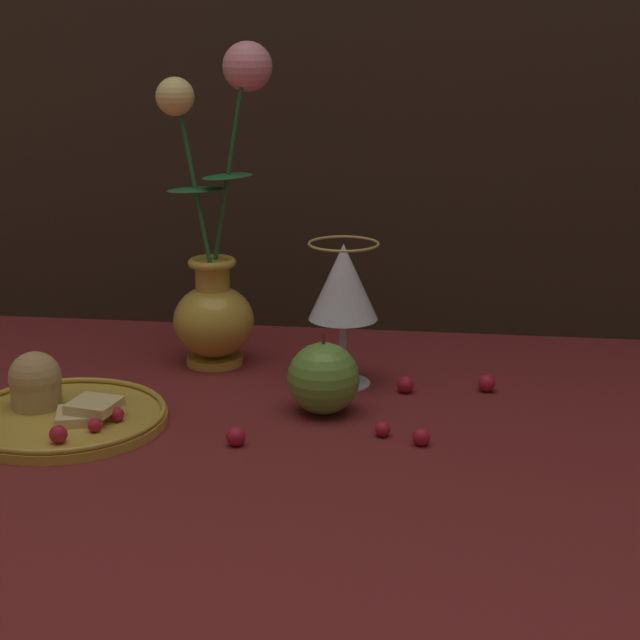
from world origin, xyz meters
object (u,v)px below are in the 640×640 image
object	(u,v)px
plate_with_pastries	(58,408)
apple_beside_vase	(323,378)
vase	(216,265)
wine_glass	(343,287)

from	to	relation	value
plate_with_pastries	apple_beside_vase	world-z (taller)	apple_beside_vase
plate_with_pastries	vase	bearing A→B (deg)	60.30
wine_glass	apple_beside_vase	bearing A→B (deg)	-96.29
vase	apple_beside_vase	world-z (taller)	vase
vase	plate_with_pastries	bearing A→B (deg)	-119.70
plate_with_pastries	wine_glass	distance (m)	0.34
wine_glass	apple_beside_vase	xyz separation A→B (m)	(-0.01, -0.09, -0.08)
vase	plate_with_pastries	distance (m)	0.27
vase	apple_beside_vase	size ratio (longest dim) A/B	4.27
plate_with_pastries	apple_beside_vase	distance (m)	0.28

